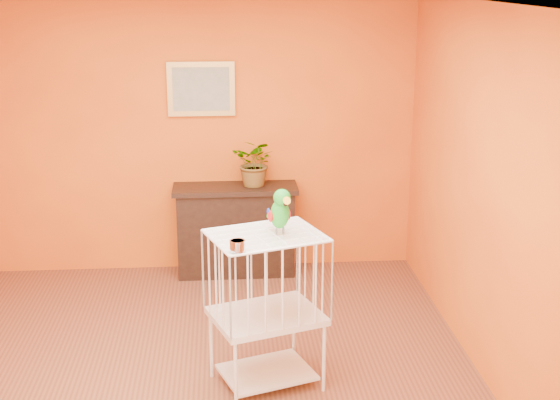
{
  "coord_description": "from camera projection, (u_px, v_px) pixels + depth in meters",
  "views": [
    {
      "loc": [
        0.18,
        -4.96,
        2.8
      ],
      "look_at": [
        0.55,
        -0.06,
        1.34
      ],
      "focal_mm": 50.0,
      "sensor_mm": 36.0,
      "label": 1
    }
  ],
  "objects": [
    {
      "name": "framed_picture",
      "position": [
        201.0,
        89.0,
        7.15
      ],
      "size": [
        0.62,
        0.04,
        0.5
      ],
      "color": "#B58840",
      "rests_on": "room_shell"
    },
    {
      "name": "potted_plant",
      "position": [
        256.0,
        169.0,
        7.2
      ],
      "size": [
        0.55,
        0.58,
        0.35
      ],
      "primitive_type": "imported",
      "rotation": [
        0.0,
        0.0,
        -0.43
      ],
      "color": "#26722D",
      "rests_on": "console_cabinet"
    },
    {
      "name": "ground",
      "position": [
        202.0,
        381.0,
        5.53
      ],
      "size": [
        4.5,
        4.5,
        0.0
      ],
      "primitive_type": "plane",
      "color": "brown",
      "rests_on": "ground"
    },
    {
      "name": "parrot",
      "position": [
        280.0,
        211.0,
        5.15
      ],
      "size": [
        0.17,
        0.29,
        0.32
      ],
      "rotation": [
        0.0,
        0.0,
        0.33
      ],
      "color": "#59544C",
      "rests_on": "birdcage"
    },
    {
      "name": "feed_cup",
      "position": [
        237.0,
        246.0,
        4.86
      ],
      "size": [
        0.1,
        0.1,
        0.07
      ],
      "primitive_type": "cylinder",
      "color": "silver",
      "rests_on": "birdcage"
    },
    {
      "name": "birdcage",
      "position": [
        266.0,
        308.0,
        5.33
      ],
      "size": [
        0.86,
        0.76,
        1.11
      ],
      "rotation": [
        0.0,
        0.0,
        0.34
      ],
      "color": "silver",
      "rests_on": "ground"
    },
    {
      "name": "console_cabinet",
      "position": [
        236.0,
        230.0,
        7.38
      ],
      "size": [
        1.16,
        0.42,
        0.86
      ],
      "color": "black",
      "rests_on": "ground"
    },
    {
      "name": "room_shell",
      "position": [
        195.0,
        164.0,
        5.08
      ],
      "size": [
        4.5,
        4.5,
        4.5
      ],
      "color": "orange",
      "rests_on": "ground"
    }
  ]
}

